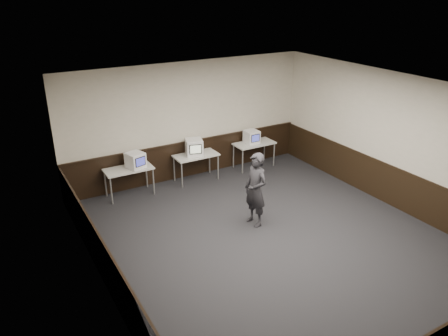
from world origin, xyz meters
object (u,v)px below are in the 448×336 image
(desk_center, at_px, (196,157))
(emac_right, at_px, (252,137))
(desk_left, at_px, (129,171))
(emac_left, at_px, (135,160))
(desk_right, at_px, (254,145))
(emac_center, at_px, (194,147))
(person, at_px, (256,190))

(desk_center, height_order, emac_right, emac_right)
(desk_left, xyz_separation_m, emac_left, (0.19, -0.05, 0.27))
(desk_left, bearing_deg, desk_right, 0.00)
(emac_center, bearing_deg, desk_right, 16.31)
(desk_left, bearing_deg, emac_center, 0.49)
(desk_center, xyz_separation_m, person, (0.07, -2.80, 0.17))
(desk_right, relative_size, emac_center, 2.11)
(desk_center, bearing_deg, desk_left, 180.00)
(desk_center, xyz_separation_m, emac_right, (1.83, 0.03, 0.26))
(emac_right, relative_size, person, 0.24)
(emac_left, bearing_deg, desk_center, -14.87)
(emac_left, height_order, emac_right, emac_left)
(desk_left, height_order, person, person)
(desk_center, distance_m, person, 2.80)
(emac_center, distance_m, person, 2.82)
(desk_left, distance_m, desk_center, 1.90)
(desk_left, distance_m, emac_center, 1.88)
(emac_left, height_order, emac_center, emac_center)
(desk_left, distance_m, emac_left, 0.33)
(desk_right, bearing_deg, emac_left, -179.21)
(person, bearing_deg, emac_center, 175.63)
(desk_right, relative_size, emac_right, 2.92)
(desk_right, bearing_deg, emac_right, 158.59)
(desk_right, distance_m, emac_right, 0.27)
(desk_center, height_order, emac_left, emac_left)
(emac_right, bearing_deg, desk_right, -21.08)
(emac_center, bearing_deg, emac_right, 17.18)
(emac_right, bearing_deg, person, -121.49)
(emac_center, relative_size, emac_right, 1.39)
(emac_center, bearing_deg, desk_left, -162.73)
(person, bearing_deg, desk_right, 140.18)
(desk_center, distance_m, emac_left, 1.74)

